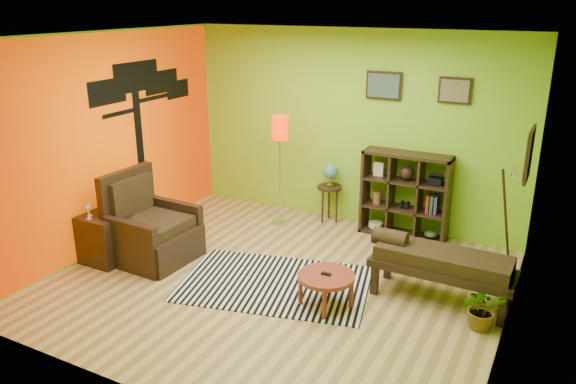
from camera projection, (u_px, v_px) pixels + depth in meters
The scene contains 11 objects.
ground at pixel (277, 282), 6.62m from camera, with size 5.00×5.00×0.00m, color tan.
room_shell at pixel (270, 132), 6.08m from camera, with size 5.04×4.54×2.82m.
zebra_rug at pixel (275, 283), 6.57m from camera, with size 2.16×1.41×0.01m, color silver.
coffee_table at pixel (326, 279), 6.00m from camera, with size 0.62×0.62×0.40m.
armchair at pixel (150, 233), 7.13m from camera, with size 0.97×0.98×1.13m.
side_cabinet at pixel (104, 238), 7.05m from camera, with size 0.53×0.48×0.94m.
floor_lamp at pixel (280, 138), 7.89m from camera, with size 0.24×0.24×1.62m.
globe_table at pixel (330, 178), 8.21m from camera, with size 0.37×0.37×0.90m.
cube_shelf at pixel (406, 196), 7.72m from camera, with size 1.20×0.35×1.20m.
bench at pixel (439, 261), 6.10m from camera, with size 1.58×0.59×0.72m.
potted_plant at pixel (483, 313), 5.63m from camera, with size 0.41×0.46×0.36m, color #26661E.
Camera 1 is at (2.85, -5.18, 3.16)m, focal length 35.00 mm.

